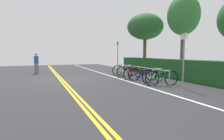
{
  "coord_description": "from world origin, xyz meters",
  "views": [
    {
      "loc": [
        10.64,
        -1.22,
        1.53
      ],
      "look_at": [
        2.62,
        2.15,
        0.73
      ],
      "focal_mm": 28.23,
      "sensor_mm": 36.0,
      "label": 1
    }
  ],
  "objects_px": {
    "bike_rack": "(139,70)",
    "sign_post_far": "(184,55)",
    "bicycle_3": "(143,74)",
    "tree_mid": "(183,16)",
    "pedestrian": "(36,62)",
    "tree_near_left": "(145,27)",
    "sign_post_near": "(118,54)",
    "bicycle_2": "(134,73)",
    "bicycle_1": "(126,71)",
    "bicycle_5": "(162,78)",
    "bicycle_0": "(124,70)",
    "bicycle_4": "(153,76)"
  },
  "relations": [
    {
      "from": "bike_rack",
      "to": "sign_post_far",
      "type": "relative_size",
      "value": 2.23
    },
    {
      "from": "bicycle_3",
      "to": "tree_mid",
      "type": "height_order",
      "value": "tree_mid"
    },
    {
      "from": "bike_rack",
      "to": "pedestrian",
      "type": "height_order",
      "value": "pedestrian"
    },
    {
      "from": "bike_rack",
      "to": "pedestrian",
      "type": "relative_size",
      "value": 3.39
    },
    {
      "from": "bike_rack",
      "to": "tree_near_left",
      "type": "height_order",
      "value": "tree_near_left"
    },
    {
      "from": "bike_rack",
      "to": "sign_post_near",
      "type": "distance_m",
      "value": 3.77
    },
    {
      "from": "bike_rack",
      "to": "bicycle_2",
      "type": "distance_m",
      "value": 0.44
    },
    {
      "from": "bicycle_1",
      "to": "bicycle_5",
      "type": "xyz_separation_m",
      "value": [
        3.67,
        0.04,
        0.01
      ]
    },
    {
      "from": "bicycle_3",
      "to": "pedestrian",
      "type": "bearing_deg",
      "value": -137.42
    },
    {
      "from": "bicycle_5",
      "to": "pedestrian",
      "type": "distance_m",
      "value": 9.76
    },
    {
      "from": "bicycle_1",
      "to": "pedestrian",
      "type": "xyz_separation_m",
      "value": [
        -4.28,
        -5.58,
        0.57
      ]
    },
    {
      "from": "bicycle_2",
      "to": "bicycle_5",
      "type": "distance_m",
      "value": 2.64
    },
    {
      "from": "sign_post_near",
      "to": "sign_post_far",
      "type": "height_order",
      "value": "sign_post_near"
    },
    {
      "from": "bicycle_0",
      "to": "bike_rack",
      "type": "bearing_deg",
      "value": -3.18
    },
    {
      "from": "bicycle_1",
      "to": "sign_post_far",
      "type": "height_order",
      "value": "sign_post_far"
    },
    {
      "from": "tree_near_left",
      "to": "tree_mid",
      "type": "bearing_deg",
      "value": 17.03
    },
    {
      "from": "bicycle_5",
      "to": "sign_post_near",
      "type": "distance_m",
      "value": 6.04
    },
    {
      "from": "bicycle_2",
      "to": "sign_post_near",
      "type": "bearing_deg",
      "value": 172.86
    },
    {
      "from": "bicycle_2",
      "to": "pedestrian",
      "type": "bearing_deg",
      "value": -133.64
    },
    {
      "from": "bicycle_3",
      "to": "bicycle_5",
      "type": "relative_size",
      "value": 0.97
    },
    {
      "from": "pedestrian",
      "to": "bicycle_5",
      "type": "bearing_deg",
      "value": 35.26
    },
    {
      "from": "sign_post_far",
      "to": "bike_rack",
      "type": "bearing_deg",
      "value": -175.15
    },
    {
      "from": "sign_post_near",
      "to": "tree_near_left",
      "type": "relative_size",
      "value": 0.5
    },
    {
      "from": "tree_mid",
      "to": "pedestrian",
      "type": "bearing_deg",
      "value": -115.64
    },
    {
      "from": "bicycle_0",
      "to": "bicycle_1",
      "type": "distance_m",
      "value": 0.81
    },
    {
      "from": "bicycle_3",
      "to": "bicycle_4",
      "type": "xyz_separation_m",
      "value": [
        0.83,
        0.14,
        0.02
      ]
    },
    {
      "from": "bicycle_3",
      "to": "bicycle_5",
      "type": "distance_m",
      "value": 1.77
    },
    {
      "from": "bicycle_4",
      "to": "pedestrian",
      "type": "xyz_separation_m",
      "value": [
        -7.01,
        -5.81,
        0.56
      ]
    },
    {
      "from": "tree_mid",
      "to": "bicycle_0",
      "type": "bearing_deg",
      "value": -107.1
    },
    {
      "from": "bike_rack",
      "to": "bicycle_5",
      "type": "bearing_deg",
      "value": -1.97
    },
    {
      "from": "bicycle_2",
      "to": "bicycle_3",
      "type": "bearing_deg",
      "value": 7.21
    },
    {
      "from": "bike_rack",
      "to": "bicycle_3",
      "type": "height_order",
      "value": "bike_rack"
    },
    {
      "from": "bicycle_5",
      "to": "sign_post_far",
      "type": "height_order",
      "value": "sign_post_far"
    },
    {
      "from": "bicycle_2",
      "to": "bicycle_1",
      "type": "bearing_deg",
      "value": 179.34
    },
    {
      "from": "bicycle_3",
      "to": "tree_mid",
      "type": "distance_m",
      "value": 5.97
    },
    {
      "from": "bicycle_4",
      "to": "sign_post_far",
      "type": "bearing_deg",
      "value": 4.85
    },
    {
      "from": "bicycle_0",
      "to": "tree_near_left",
      "type": "distance_m",
      "value": 5.13
    },
    {
      "from": "bicycle_2",
      "to": "tree_near_left",
      "type": "xyz_separation_m",
      "value": [
        -3.91,
        3.35,
        3.51
      ]
    },
    {
      "from": "tree_near_left",
      "to": "tree_mid",
      "type": "relative_size",
      "value": 0.87
    },
    {
      "from": "bicycle_1",
      "to": "bicycle_2",
      "type": "xyz_separation_m",
      "value": [
        1.03,
        -0.01,
        0.01
      ]
    },
    {
      "from": "sign_post_near",
      "to": "tree_mid",
      "type": "height_order",
      "value": "tree_mid"
    },
    {
      "from": "bicycle_0",
      "to": "tree_mid",
      "type": "height_order",
      "value": "tree_mid"
    },
    {
      "from": "bicycle_2",
      "to": "tree_mid",
      "type": "height_order",
      "value": "tree_mid"
    },
    {
      "from": "pedestrian",
      "to": "sign_post_far",
      "type": "relative_size",
      "value": 0.66
    },
    {
      "from": "bicycle_3",
      "to": "bicycle_4",
      "type": "relative_size",
      "value": 1.0
    },
    {
      "from": "bicycle_1",
      "to": "tree_mid",
      "type": "xyz_separation_m",
      "value": [
        0.49,
        4.37,
        3.92
      ]
    },
    {
      "from": "pedestrian",
      "to": "tree_near_left",
      "type": "height_order",
      "value": "tree_near_left"
    },
    {
      "from": "bicycle_4",
      "to": "bike_rack",
      "type": "bearing_deg",
      "value": -175.15
    },
    {
      "from": "pedestrian",
      "to": "sign_post_near",
      "type": "xyz_separation_m",
      "value": [
        2.03,
        5.98,
        0.57
      ]
    },
    {
      "from": "bicycle_5",
      "to": "pedestrian",
      "type": "xyz_separation_m",
      "value": [
        -7.95,
        -5.62,
        0.56
      ]
    }
  ]
}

